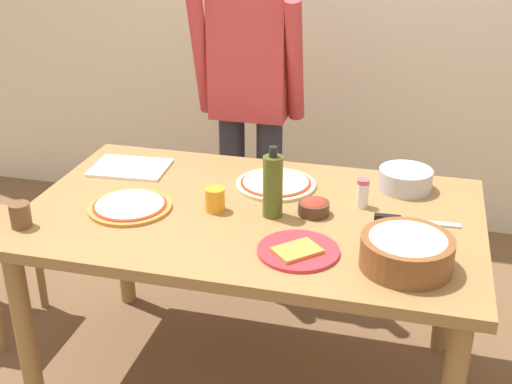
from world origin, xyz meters
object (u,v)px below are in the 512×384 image
pizza_cooked_on_tray (130,206)px  cup_orange (215,200)px  person_cook (250,97)px  chef_knife (406,220)px  cup_small_brown (20,215)px  dining_table (253,233)px  pizza_raw_on_board (276,184)px  plate_with_slice (298,251)px  salt_shaker (363,193)px  popcorn_bowl (407,249)px  cutting_board_white (130,168)px  mixing_bowl_steel (405,179)px  small_sauce_bowl (314,207)px  olive_oil_bottle (273,186)px

pizza_cooked_on_tray → cup_orange: cup_orange is taller
person_cook → chef_knife: (0.74, -0.71, -0.17)m
cup_small_brown → dining_table: bearing=23.2°
pizza_raw_on_board → chef_knife: bearing=-19.7°
plate_with_slice → salt_shaker: salt_shaker is taller
person_cook → dining_table: bearing=-74.5°
dining_table → chef_knife: chef_knife is taller
plate_with_slice → cup_small_brown: bearing=-176.4°
pizza_raw_on_board → salt_shaker: (0.34, -0.10, 0.04)m
person_cook → plate_with_slice: size_ratio=6.23×
pizza_raw_on_board → popcorn_bowl: (0.51, -0.48, 0.05)m
pizza_cooked_on_tray → cup_small_brown: 0.37m
pizza_cooked_on_tray → popcorn_bowl: popcorn_bowl is taller
person_cook → salt_shaker: 0.86m
cutting_board_white → pizza_cooked_on_tray: bearing=-66.0°
mixing_bowl_steel → salt_shaker: size_ratio=1.89×
person_cook → small_sauce_bowl: (0.42, -0.73, -0.15)m
mixing_bowl_steel → cup_small_brown: bearing=-152.9°
person_cook → pizza_cooked_on_tray: bearing=-104.3°
pizza_raw_on_board → olive_oil_bottle: bearing=-79.7°
olive_oil_bottle → mixing_bowl_steel: bearing=38.0°
pizza_cooked_on_tray → cup_orange: (0.30, 0.06, 0.03)m
popcorn_bowl → salt_shaker: (-0.17, 0.38, -0.01)m
pizza_raw_on_board → mixing_bowl_steel: mixing_bowl_steel is taller
dining_table → mixing_bowl_steel: mixing_bowl_steel is taller
dining_table → chef_knife: bearing=5.2°
popcorn_bowl → person_cook: bearing=126.7°
person_cook → small_sauce_bowl: 0.86m
cup_orange → cup_small_brown: size_ratio=1.00×
pizza_raw_on_board → plate_with_slice: (0.18, -0.48, -0.00)m
dining_table → pizza_raw_on_board: pizza_raw_on_board is taller
person_cook → salt_shaker: (0.58, -0.63, -0.13)m
plate_with_slice → cup_small_brown: size_ratio=3.06×
cup_orange → cup_small_brown: (-0.60, -0.28, 0.00)m
small_sauce_bowl → pizza_cooked_on_tray: bearing=-169.3°
person_cook → pizza_cooked_on_tray: size_ratio=5.44×
cutting_board_white → chef_knife: bearing=-9.9°
pizza_raw_on_board → pizza_cooked_on_tray: size_ratio=1.03×
person_cook → olive_oil_bottle: (0.29, -0.77, -0.07)m
cup_orange → mixing_bowl_steel: bearing=28.9°
dining_table → plate_with_slice: 0.35m
plate_with_slice → cup_small_brown: cup_small_brown is taller
popcorn_bowl → salt_shaker: popcorn_bowl is taller
olive_oil_bottle → cutting_board_white: bearing=158.4°
cup_orange → salt_shaker: size_ratio=0.80×
pizza_cooked_on_tray → popcorn_bowl: bearing=-9.4°
plate_with_slice → popcorn_bowl: 0.33m
salt_shaker → cutting_board_white: size_ratio=0.35×
cup_orange → salt_shaker: 0.52m
popcorn_bowl → chef_knife: popcorn_bowl is taller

